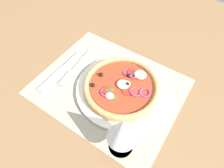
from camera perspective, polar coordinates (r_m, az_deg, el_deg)
ground_plane at (r=61.14cm, az=-0.92°, el=-1.51°), size 190.00×140.00×2.40cm
placemat at (r=60.00cm, az=-0.94°, el=-0.75°), size 44.19×35.47×0.40cm
plate at (r=58.69cm, az=2.78°, el=-1.42°), size 27.87×27.87×1.04cm
pizza at (r=57.40cm, az=2.92°, el=-0.48°), size 23.44×23.44×2.66cm
fork at (r=65.26cm, az=-11.18°, el=4.57°), size 3.39×18.06×0.44cm
knife at (r=65.69cm, az=-15.31°, el=3.88°), size 2.11×20.01×0.62cm
wine_glass at (r=42.09cm, az=3.16°, el=-13.82°), size 7.20×7.20×14.90cm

